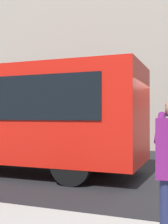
{
  "coord_description": "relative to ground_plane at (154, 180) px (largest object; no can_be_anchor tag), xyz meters",
  "views": [
    {
      "loc": [
        -1.02,
        7.8,
        1.66
      ],
      "look_at": [
        1.81,
        0.33,
        1.76
      ],
      "focal_mm": 47.45,
      "sensor_mm": 36.0,
      "label": 1
    }
  ],
  "objects": [
    {
      "name": "ground_plane",
      "position": [
        0.0,
        0.0,
        0.0
      ],
      "size": [
        60.0,
        60.0,
        0.0
      ],
      "primitive_type": "plane",
      "color": "#232326"
    }
  ]
}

